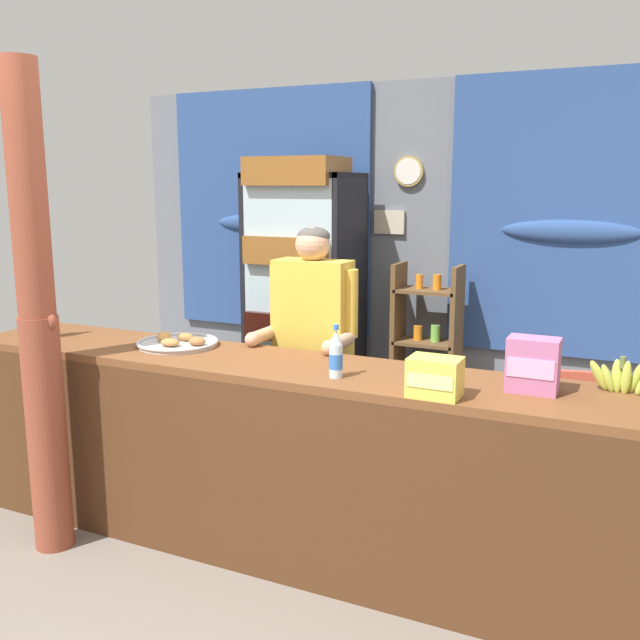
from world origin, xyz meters
TOP-DOWN VIEW (x-y plane):
  - ground_plane at (0.00, 1.06)m, footprint 6.90×6.90m
  - back_wall_curtained at (-0.03, 2.70)m, footprint 5.09×0.22m
  - stall_counter at (-0.01, 0.32)m, footprint 3.76×0.58m
  - timber_post at (-1.16, -0.03)m, footprint 0.21×0.19m
  - drink_fridge at (-0.82, 2.19)m, footprint 0.78×0.64m
  - bottle_shelf_rack at (0.09, 2.38)m, footprint 0.48×0.28m
  - plastic_lawn_chair at (1.11, 1.49)m, footprint 0.53×0.53m
  - shopkeeper at (-0.14, 0.95)m, footprint 0.53×0.42m
  - soda_bottle_iced_tea at (-1.53, 0.39)m, footprint 0.09×0.09m
  - soda_bottle_water at (0.28, 0.32)m, footprint 0.06×0.06m
  - snack_box_instant_noodle at (0.76, 0.23)m, footprint 0.21×0.15m
  - snack_box_wafer at (1.11, 0.47)m, footprint 0.21×0.13m
  - pastry_tray at (-0.74, 0.52)m, footprint 0.43×0.43m
  - banana_bunch at (1.45, 0.61)m, footprint 0.27×0.06m

SIDE VIEW (x-z plane):
  - ground_plane at x=0.00m, z-range 0.00..0.00m
  - plastic_lawn_chair at x=1.11m, z-range 0.06..0.92m
  - stall_counter at x=-0.01m, z-range 0.12..1.11m
  - bottle_shelf_rack at x=0.09m, z-range 0.02..1.30m
  - pastry_tray at x=-0.74m, z-range 0.97..1.04m
  - shopkeeper at x=-0.14m, z-range 0.21..1.83m
  - banana_bunch at x=1.45m, z-range 0.97..1.13m
  - snack_box_instant_noodle at x=0.76m, z-range 0.99..1.15m
  - soda_bottle_water at x=0.28m, z-range 0.97..1.21m
  - snack_box_wafer at x=1.11m, z-range 0.99..1.22m
  - drink_fridge at x=-0.82m, z-range 0.10..2.13m
  - soda_bottle_iced_tea at x=-1.53m, z-range 0.96..1.29m
  - timber_post at x=-1.16m, z-range -0.05..2.36m
  - back_wall_curtained at x=-0.03m, z-range 0.05..2.64m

